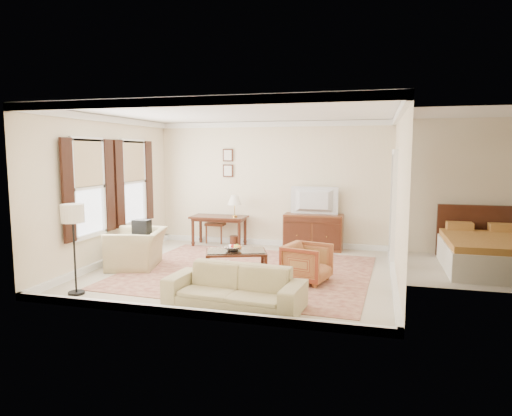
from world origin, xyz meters
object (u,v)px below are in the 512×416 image
at_px(sideboard, 313,232).
at_px(club_armchair, 137,242).
at_px(coffee_table, 236,256).
at_px(striped_armchair, 307,261).
at_px(sofa, 234,280).
at_px(tv, 314,192).
at_px(writing_desk, 219,221).

relative_size(sideboard, club_armchair, 1.18).
distance_m(coffee_table, striped_armchair, 1.30).
bearing_deg(striped_armchair, sofa, 165.82).
bearing_deg(striped_armchair, club_armchair, 101.08).
bearing_deg(tv, striped_armchair, 95.51).
bearing_deg(sideboard, striped_armchair, -84.53).
height_order(writing_desk, striped_armchair, striped_armchair).
distance_m(striped_armchair, sofa, 1.71).
bearing_deg(striped_armchair, tv, 19.94).
xyz_separation_m(writing_desk, tv, (2.20, 0.12, 0.72)).
xyz_separation_m(tv, club_armchair, (-3.06, -2.41, -0.83)).
bearing_deg(striped_armchair, coffee_table, 99.19).
xyz_separation_m(sideboard, striped_armchair, (0.25, -2.63, -0.04)).
bearing_deg(tv, sideboard, -90.00).
xyz_separation_m(sideboard, coffee_table, (-1.04, -2.51, -0.06)).
distance_m(tv, striped_armchair, 2.79).
distance_m(sideboard, coffee_table, 2.72).
distance_m(writing_desk, coffee_table, 2.65).
relative_size(writing_desk, sideboard, 0.98).
height_order(sideboard, coffee_table, sideboard).
bearing_deg(coffee_table, writing_desk, 116.00).
height_order(writing_desk, sideboard, sideboard).
relative_size(coffee_table, sofa, 0.61).
xyz_separation_m(sideboard, club_armchair, (-3.06, -2.43, 0.08)).
bearing_deg(tv, writing_desk, 3.13).
distance_m(writing_desk, striped_armchair, 3.50).
xyz_separation_m(tv, sofa, (-0.57, -4.11, -0.93)).
bearing_deg(tv, coffee_table, 67.23).
bearing_deg(sideboard, coffee_table, -112.61).
distance_m(sideboard, club_armchair, 3.91).
relative_size(club_armchair, sofa, 0.56).
bearing_deg(sofa, coffee_table, 112.39).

